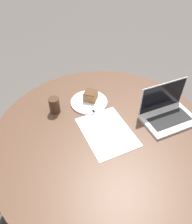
% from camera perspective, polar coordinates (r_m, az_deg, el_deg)
% --- Properties ---
extents(ground_plane, '(12.00, 12.00, 0.00)m').
position_cam_1_polar(ground_plane, '(1.94, 1.55, -19.14)').
color(ground_plane, '#4C4742').
extents(dining_table, '(1.39, 1.39, 0.70)m').
position_cam_1_polar(dining_table, '(1.44, 1.99, -8.22)').
color(dining_table, '#4C3323').
rests_on(dining_table, ground_plane).
extents(paper_document, '(0.45, 0.39, 0.00)m').
position_cam_1_polar(paper_document, '(1.36, 2.86, -5.03)').
color(paper_document, white).
rests_on(paper_document, dining_table).
extents(plate, '(0.26, 0.26, 0.01)m').
position_cam_1_polar(plate, '(1.55, -1.83, 2.62)').
color(plate, silver).
rests_on(plate, dining_table).
extents(cake_slice, '(0.11, 0.11, 0.07)m').
position_cam_1_polar(cake_slice, '(1.55, -1.45, 4.28)').
color(cake_slice, brown).
rests_on(cake_slice, plate).
extents(fork, '(0.17, 0.08, 0.00)m').
position_cam_1_polar(fork, '(1.51, -1.49, 1.43)').
color(fork, silver).
rests_on(fork, plate).
extents(coffee_glass, '(0.07, 0.07, 0.11)m').
position_cam_1_polar(coffee_glass, '(1.48, -10.80, 1.76)').
color(coffee_glass, '#3D2619').
rests_on(coffee_glass, dining_table).
extents(laptop, '(0.32, 0.39, 0.23)m').
position_cam_1_polar(laptop, '(1.49, 18.14, -0.35)').
color(laptop, silver).
rests_on(laptop, dining_table).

